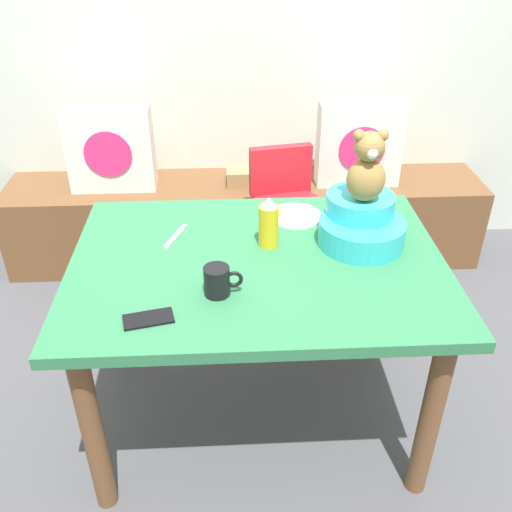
{
  "coord_description": "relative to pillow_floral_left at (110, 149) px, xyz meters",
  "views": [
    {
      "loc": [
        -0.09,
        -1.59,
        1.76
      ],
      "look_at": [
        0.0,
        0.1,
        0.69
      ],
      "focal_mm": 39.44,
      "sensor_mm": 36.0,
      "label": 1
    }
  ],
  "objects": [
    {
      "name": "ground_plane",
      "position": [
        0.7,
        -1.19,
        -0.68
      ],
      "size": [
        8.0,
        8.0,
        0.0
      ],
      "primitive_type": "plane",
      "color": "#4C4C51"
    },
    {
      "name": "ketchup_bottle",
      "position": [
        0.74,
        -1.09,
        0.15
      ],
      "size": [
        0.07,
        0.07,
        0.18
      ],
      "color": "gold",
      "rests_on": "dining_table"
    },
    {
      "name": "infant_seat_teal",
      "position": [
        1.06,
        -1.08,
        0.13
      ],
      "size": [
        0.3,
        0.33,
        0.16
      ],
      "color": "#31B8CA",
      "rests_on": "dining_table"
    },
    {
      "name": "dinner_plate_near",
      "position": [
        0.86,
        -0.9,
        0.07
      ],
      "size": [
        0.2,
        0.2,
        0.01
      ],
      "primitive_type": "cylinder",
      "color": "white",
      "rests_on": "dining_table"
    },
    {
      "name": "coffee_mug",
      "position": [
        0.56,
        -1.38,
        0.11
      ],
      "size": [
        0.12,
        0.08,
        0.09
      ],
      "color": "black",
      "rests_on": "dining_table"
    },
    {
      "name": "highchair",
      "position": [
        0.88,
        -0.42,
        -0.16
      ],
      "size": [
        0.38,
        0.49,
        0.79
      ],
      "color": "red",
      "rests_on": "ground_plane"
    },
    {
      "name": "dining_table",
      "position": [
        0.7,
        -1.19,
        -0.04
      ],
      "size": [
        1.26,
        0.92,
        0.74
      ],
      "color": "#2D7247",
      "rests_on": "ground_plane"
    },
    {
      "name": "cell_phone",
      "position": [
        0.36,
        -1.49,
        0.06
      ],
      "size": [
        0.16,
        0.1,
        0.01
      ],
      "primitive_type": "cube",
      "rotation": [
        0.0,
        0.0,
        1.79
      ],
      "color": "black",
      "rests_on": "dining_table"
    },
    {
      "name": "pillow_floral_right",
      "position": [
        1.3,
        0.0,
        0.0
      ],
      "size": [
        0.44,
        0.15,
        0.44
      ],
      "color": "white",
      "rests_on": "window_bench"
    },
    {
      "name": "book_stack",
      "position": [
        0.7,
        0.02,
        -0.18
      ],
      "size": [
        0.2,
        0.14,
        0.08
      ],
      "primitive_type": "cube",
      "color": "#967E50",
      "rests_on": "window_bench"
    },
    {
      "name": "teddy_bear",
      "position": [
        1.06,
        -1.08,
        0.34
      ],
      "size": [
        0.13,
        0.12,
        0.25
      ],
      "color": "#9E753F",
      "rests_on": "infant_seat_teal"
    },
    {
      "name": "pillow_floral_left",
      "position": [
        0.0,
        0.0,
        0.0
      ],
      "size": [
        0.44,
        0.15,
        0.44
      ],
      "color": "white",
      "rests_on": "window_bench"
    },
    {
      "name": "back_wall",
      "position": [
        0.7,
        0.29,
        0.62
      ],
      "size": [
        4.4,
        0.1,
        2.6
      ],
      "primitive_type": "cube",
      "color": "silver",
      "rests_on": "ground_plane"
    },
    {
      "name": "window_bench",
      "position": [
        0.7,
        0.02,
        -0.45
      ],
      "size": [
        2.6,
        0.44,
        0.46
      ],
      "primitive_type": "cube",
      "color": "brown",
      "rests_on": "ground_plane"
    },
    {
      "name": "table_fork",
      "position": [
        0.41,
        -1.02,
        0.06
      ],
      "size": [
        0.07,
        0.16,
        0.01
      ],
      "primitive_type": "cube",
      "rotation": [
        0.0,
        0.0,
        2.78
      ],
      "color": "silver",
      "rests_on": "dining_table"
    }
  ]
}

